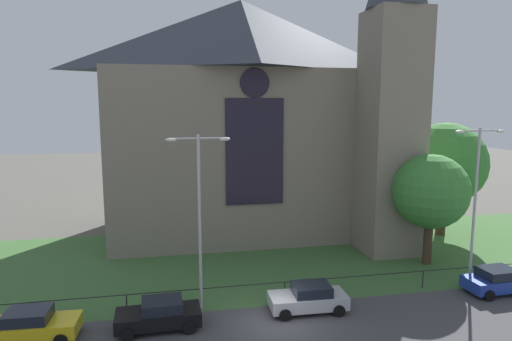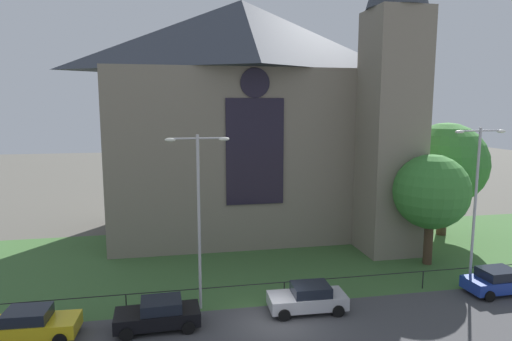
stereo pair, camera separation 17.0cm
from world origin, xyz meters
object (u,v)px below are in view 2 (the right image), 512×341
object	(u,v)px
streetlamp_near	(199,203)
parked_car_blue	(499,281)
parked_car_black	(158,314)
church_building	(252,116)
tree_right_far	(445,164)
tree_right_near	(431,192)
parked_car_silver	(308,298)
parked_car_yellow	(31,324)
streetlamp_far	(476,189)

from	to	relation	value
streetlamp_near	parked_car_blue	bearing A→B (deg)	-4.33
parked_car_black	parked_car_blue	xyz separation A→B (m)	(19.93, 0.47, 0.00)
church_building	tree_right_far	size ratio (longest dim) A/B	2.67
tree_right_near	parked_car_black	size ratio (longest dim) A/B	1.84
streetlamp_near	parked_car_silver	xyz separation A→B (m)	(5.73, -1.43, -5.25)
tree_right_far	parked_car_black	bearing A→B (deg)	-153.09
church_building	tree_right_near	world-z (taller)	church_building
parked_car_silver	parked_car_yellow	bearing A→B (deg)	3.11
parked_car_silver	tree_right_far	bearing A→B (deg)	-141.64
streetlamp_near	parked_car_black	bearing A→B (deg)	-140.84
church_building	parked_car_black	size ratio (longest dim) A/B	6.11
tree_right_near	streetlamp_near	xyz separation A→B (m)	(-16.30, -3.96, 0.80)
tree_right_far	parked_car_blue	size ratio (longest dim) A/B	2.29
streetlamp_near	parked_car_yellow	xyz separation A→B (m)	(-8.18, -1.72, -5.25)
parked_car_silver	parked_car_blue	bearing A→B (deg)	-177.65
streetlamp_far	parked_car_black	size ratio (longest dim) A/B	2.32
streetlamp_far	streetlamp_near	bearing A→B (deg)	180.00
streetlamp_near	parked_car_silver	world-z (taller)	streetlamp_near
parked_car_black	parked_car_blue	size ratio (longest dim) A/B	1.00
parked_car_black	streetlamp_far	bearing A→B (deg)	-176.37
streetlamp_near	parked_car_black	xyz separation A→B (m)	(-2.22, -1.81, -5.25)
parked_car_yellow	parked_car_silver	bearing A→B (deg)	3.95
streetlamp_near	parked_car_silver	size ratio (longest dim) A/B	2.26
streetlamp_near	church_building	bearing A→B (deg)	69.01
church_building	parked_car_blue	bearing A→B (deg)	-52.57
church_building	tree_right_far	xyz separation A→B (m)	(16.02, -4.24, -4.08)
tree_right_near	parked_car_blue	world-z (taller)	tree_right_near
church_building	tree_right_far	world-z (taller)	church_building
parked_car_yellow	church_building	bearing A→B (deg)	52.50
tree_right_far	streetlamp_near	distance (m)	23.91
parked_car_yellow	parked_car_blue	size ratio (longest dim) A/B	1.01
church_building	streetlamp_far	world-z (taller)	church_building
church_building	parked_car_blue	distance (m)	22.13
parked_car_black	parked_car_yellow	bearing A→B (deg)	-2.65
parked_car_black	parked_car_silver	world-z (taller)	same
parked_car_yellow	parked_car_blue	world-z (taller)	same
parked_car_yellow	parked_car_black	distance (m)	5.95
tree_right_near	tree_right_far	size ratio (longest dim) A/B	0.80
streetlamp_near	parked_car_yellow	size ratio (longest dim) A/B	2.25
streetlamp_far	parked_car_blue	size ratio (longest dim) A/B	2.32
tree_right_far	streetlamp_far	xyz separation A→B (m)	(-4.85, -10.28, -0.07)
tree_right_near	parked_car_blue	bearing A→B (deg)	-75.10
parked_car_black	church_building	bearing A→B (deg)	-117.34
parked_car_yellow	parked_car_blue	bearing A→B (deg)	3.60
parked_car_yellow	parked_car_black	size ratio (longest dim) A/B	1.01
church_building	parked_car_blue	xyz separation A→B (m)	(12.14, -15.86, -9.53)
tree_right_near	church_building	bearing A→B (deg)	135.46
tree_right_near	parked_car_blue	xyz separation A→B (m)	(1.41, -5.30, -4.45)
streetlamp_near	streetlamp_far	size ratio (longest dim) A/B	0.98
tree_right_far	church_building	bearing A→B (deg)	165.18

